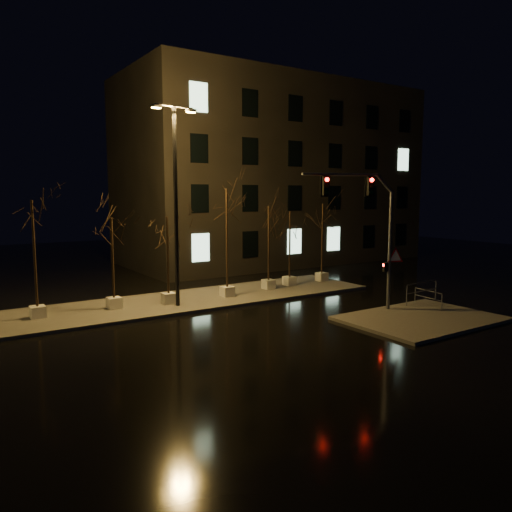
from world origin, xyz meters
TOP-DOWN VIEW (x-y plane):
  - ground at (0.00, 0.00)m, footprint 90.00×90.00m
  - median at (0.00, 6.00)m, footprint 22.00×5.00m
  - sidewalk_corner at (7.50, -3.50)m, footprint 7.00×5.00m
  - building at (14.00, 18.00)m, footprint 25.00×12.00m
  - tree_0 at (-7.39, 6.11)m, footprint 1.80×1.80m
  - tree_1 at (-3.84, 6.10)m, footprint 1.80×1.80m
  - tree_2 at (-1.12, 5.63)m, footprint 1.80×1.80m
  - tree_3 at (2.35, 5.54)m, footprint 1.80×1.80m
  - tree_4 at (5.53, 6.10)m, footprint 1.80×1.80m
  - tree_5 at (7.28, 6.32)m, footprint 1.80×1.80m
  - tree_6 at (10.00, 6.42)m, footprint 1.80×1.80m
  - traffic_signal_mast at (6.46, -1.19)m, footprint 5.20×1.72m
  - streetlight_main at (-0.92, 4.93)m, footprint 2.49×0.64m
  - guard_rail_a at (10.00, -1.52)m, footprint 2.56×0.20m
  - guard_rail_b at (9.41, -2.38)m, footprint 0.26×1.82m

SIDE VIEW (x-z plane):
  - ground at x=0.00m, z-range 0.00..0.00m
  - median at x=0.00m, z-range 0.00..0.15m
  - sidewalk_corner at x=7.50m, z-range 0.00..0.15m
  - guard_rail_b at x=9.41m, z-range 0.28..1.14m
  - guard_rail_a at x=10.00m, z-range 0.32..1.42m
  - tree_1 at x=-3.84m, z-range 1.35..5.99m
  - tree_2 at x=-1.12m, z-range 1.35..6.00m
  - tree_5 at x=7.28m, z-range 1.37..6.10m
  - tree_4 at x=5.53m, z-range 1.46..6.51m
  - tree_6 at x=10.00m, z-range 1.49..6.65m
  - tree_0 at x=-7.39m, z-range 1.59..7.13m
  - traffic_signal_mast at x=6.46m, z-range 1.19..7.82m
  - tree_3 at x=2.35m, z-range 1.73..7.84m
  - streetlight_main at x=-0.92m, z-range 0.92..10.88m
  - building at x=14.00m, z-range 0.00..15.00m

